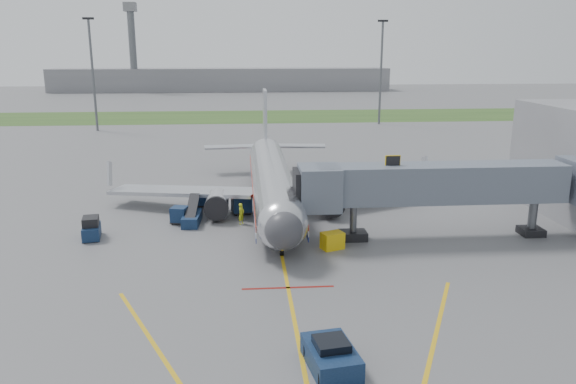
{
  "coord_description": "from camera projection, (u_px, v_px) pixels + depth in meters",
  "views": [
    {
      "loc": [
        -2.7,
        -37.54,
        15.08
      ],
      "look_at": [
        1.0,
        8.45,
        3.2
      ],
      "focal_mm": 35.0,
      "sensor_mm": 36.0,
      "label": 1
    }
  ],
  "objects": [
    {
      "name": "baggage_cart_b",
      "position": [
        201.0,
        198.0,
        54.9
      ],
      "size": [
        1.64,
        1.64,
        1.65
      ],
      "color": "#0D1D39",
      "rests_on": "ground"
    },
    {
      "name": "pushback_tug",
      "position": [
        331.0,
        356.0,
        27.15
      ],
      "size": [
        2.69,
        3.83,
        1.47
      ],
      "color": "#0D1D39",
      "rests_on": "ground"
    },
    {
      "name": "baggage_cart_c",
      "position": [
        180.0,
        215.0,
        49.55
      ],
      "size": [
        1.69,
        1.69,
        1.49
      ],
      "color": "#0D1D39",
      "rests_on": "ground"
    },
    {
      "name": "baggage_cart_a",
      "position": [
        241.0,
        203.0,
        52.47
      ],
      "size": [
        2.07,
        2.07,
        1.9
      ],
      "color": "#0D1D39",
      "rests_on": "ground"
    },
    {
      "name": "ground",
      "position": [
        284.0,
        265.0,
        40.21
      ],
      "size": [
        400.0,
        400.0,
        0.0
      ],
      "primitive_type": "plane",
      "color": "#565659",
      "rests_on": "ground"
    },
    {
      "name": "light_mast_right",
      "position": [
        381.0,
        70.0,
        111.87
      ],
      "size": [
        2.0,
        0.44,
        20.4
      ],
      "color": "#595B60",
      "rests_on": "ground"
    },
    {
      "name": "control_tower",
      "position": [
        132.0,
        41.0,
        192.06
      ],
      "size": [
        4.0,
        4.0,
        30.0
      ],
      "color": "#595B60",
      "rests_on": "ground"
    },
    {
      "name": "apron_markings",
      "position": [
        293.0,
        311.0,
        33.07
      ],
      "size": [
        21.52,
        50.0,
        0.01
      ],
      "color": "gold",
      "rests_on": "ground"
    },
    {
      "name": "airliner",
      "position": [
        272.0,
        180.0,
        54.27
      ],
      "size": [
        32.1,
        35.67,
        10.25
      ],
      "color": "silver",
      "rests_on": "ground"
    },
    {
      "name": "light_mast_left",
      "position": [
        93.0,
        72.0,
        102.76
      ],
      "size": [
        2.0,
        0.44,
        20.4
      ],
      "color": "#595B60",
      "rests_on": "ground"
    },
    {
      "name": "ramp_worker",
      "position": [
        241.0,
        214.0,
        49.29
      ],
      "size": [
        0.75,
        0.82,
        1.89
      ],
      "primitive_type": "imported",
      "rotation": [
        0.0,
        0.0,
        0.99
      ],
      "color": "#B1C316",
      "rests_on": "ground"
    },
    {
      "name": "ground_power_cart",
      "position": [
        332.0,
        241.0,
        43.26
      ],
      "size": [
        1.94,
        1.62,
        1.32
      ],
      "color": "gold",
      "rests_on": "ground"
    },
    {
      "name": "belt_loader",
      "position": [
        192.0,
        218.0,
        49.56
      ],
      "size": [
        1.6,
        4.41,
        2.13
      ],
      "color": "#0D1D39",
      "rests_on": "ground"
    },
    {
      "name": "grass_strip",
      "position": [
        255.0,
        116.0,
        127.09
      ],
      "size": [
        300.0,
        25.0,
        0.01
      ],
      "primitive_type": "cube",
      "color": "#2D4C1E",
      "rests_on": "ground"
    },
    {
      "name": "jet_bridge",
      "position": [
        439.0,
        184.0,
        44.92
      ],
      "size": [
        25.3,
        4.0,
        6.9
      ],
      "color": "slate",
      "rests_on": "ground"
    },
    {
      "name": "distant_terminal",
      "position": [
        222.0,
        79.0,
        202.54
      ],
      "size": [
        120.0,
        14.0,
        8.0
      ],
      "primitive_type": "cube",
      "color": "slate",
      "rests_on": "ground"
    },
    {
      "name": "baggage_tug",
      "position": [
        91.0,
        229.0,
        45.64
      ],
      "size": [
        1.74,
        2.75,
        1.8
      ],
      "color": "#0D1D39",
      "rests_on": "ground"
    }
  ]
}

